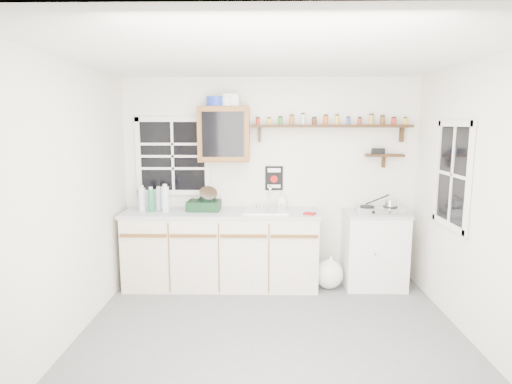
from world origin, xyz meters
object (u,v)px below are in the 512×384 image
(spice_shelf, at_px, (332,125))
(dish_rack, at_px, (205,203))
(upper_cabinet, at_px, (224,134))
(hotplate, at_px, (379,210))
(main_cabinet, at_px, (221,249))
(right_cabinet, at_px, (374,249))

(spice_shelf, relative_size, dish_rack, 4.81)
(upper_cabinet, height_order, hotplate, upper_cabinet)
(main_cabinet, xyz_separation_m, dish_rack, (-0.19, 0.06, 0.55))
(spice_shelf, height_order, dish_rack, spice_shelf)
(main_cabinet, distance_m, dish_rack, 0.59)
(main_cabinet, distance_m, right_cabinet, 1.84)
(spice_shelf, bearing_deg, dish_rack, -174.10)
(right_cabinet, height_order, spice_shelf, spice_shelf)
(upper_cabinet, xyz_separation_m, dish_rack, (-0.23, -0.09, -0.81))
(main_cabinet, height_order, dish_rack, dish_rack)
(hotplate, bearing_deg, spice_shelf, 164.76)
(right_cabinet, distance_m, hotplate, 0.49)
(right_cabinet, xyz_separation_m, hotplate, (0.03, -0.02, 0.49))
(hotplate, bearing_deg, main_cabinet, -174.32)
(main_cabinet, relative_size, upper_cabinet, 3.55)
(upper_cabinet, height_order, dish_rack, upper_cabinet)
(spice_shelf, xyz_separation_m, dish_rack, (-1.51, -0.16, -0.92))
(upper_cabinet, bearing_deg, main_cabinet, -103.68)
(main_cabinet, height_order, right_cabinet, main_cabinet)
(right_cabinet, relative_size, dish_rack, 2.29)
(upper_cabinet, relative_size, spice_shelf, 0.34)
(right_cabinet, bearing_deg, hotplate, -33.91)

